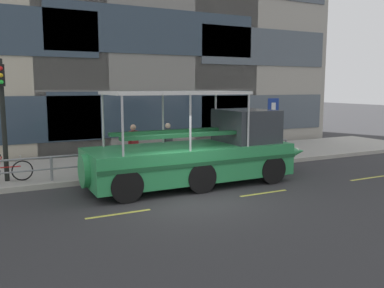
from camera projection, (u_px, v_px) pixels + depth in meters
ground_plane at (188, 197)px, 12.61m from camera, size 120.00×120.00×0.00m
sidewalk at (130, 164)px, 17.55m from camera, size 32.00×4.80×0.18m
curb_edge at (151, 175)px, 15.35m from camera, size 32.00×0.18×0.18m
lane_centreline at (198, 203)px, 12.03m from camera, size 25.80×0.12×0.01m
curb_guardrail at (161, 155)px, 15.80m from camera, size 12.33×0.09×0.86m
traffic_light_pole at (3, 108)px, 13.63m from camera, size 0.24×0.46×4.13m
parking_sign at (273, 117)px, 18.79m from camera, size 0.60×0.12×2.69m
leaned_bicycle at (6, 171)px, 13.79m from camera, size 1.74×0.46×0.96m
duck_tour_boat at (203, 153)px, 14.33m from camera, size 8.87×2.58×3.24m
pedestrian_near_bow at (240, 136)px, 18.48m from camera, size 0.33×0.38×1.64m
pedestrian_mid_left at (168, 139)px, 17.40m from camera, size 0.48×0.24×1.69m
pedestrian_mid_right at (133, 141)px, 16.35m from camera, size 0.48×0.28×1.72m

